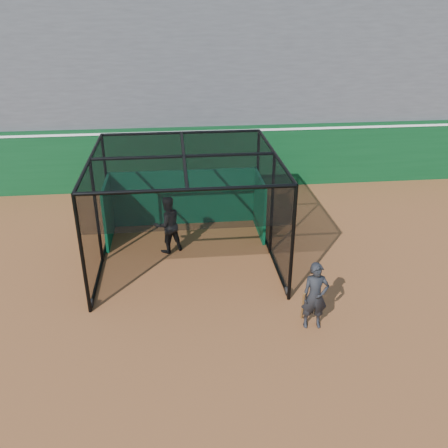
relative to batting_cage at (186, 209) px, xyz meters
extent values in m
plane|color=brown|center=(0.19, -2.78, -1.56)|extent=(120.00, 120.00, 0.00)
cube|color=#0A3C1A|center=(0.19, 5.72, -0.31)|extent=(50.00, 0.45, 2.50)
cube|color=white|center=(0.19, 5.72, 0.79)|extent=(50.00, 0.50, 0.08)
cube|color=#4C4C4F|center=(0.19, 9.60, 2.32)|extent=(50.00, 7.85, 7.75)
cube|color=#08512E|center=(0.00, 2.34, -0.61)|extent=(4.87, 0.10, 1.90)
cylinder|color=black|center=(-2.50, -2.29, -1.45)|extent=(0.08, 0.22, 0.22)
cylinder|color=black|center=(2.50, -2.29, -1.45)|extent=(0.08, 0.22, 0.22)
cylinder|color=black|center=(-2.50, 2.26, -1.45)|extent=(0.08, 0.22, 0.22)
cylinder|color=black|center=(2.50, 2.26, -1.45)|extent=(0.08, 0.22, 0.22)
imported|color=black|center=(-0.56, 0.44, -0.67)|extent=(1.06, 0.96, 1.77)
imported|color=black|center=(2.80, -3.62, -0.72)|extent=(0.63, 0.43, 1.67)
cylinder|color=#593819|center=(2.55, -3.57, -1.01)|extent=(0.15, 0.34, 0.88)
camera|label=1|loc=(-0.24, -12.38, 5.46)|focal=38.00mm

